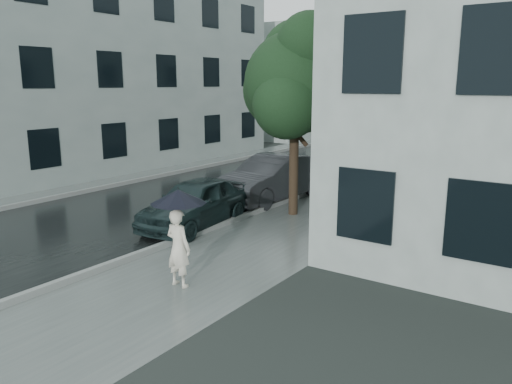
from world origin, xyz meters
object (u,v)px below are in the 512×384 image
Objects in this scene: pedestrian at (178,248)px; car_near at (196,202)px; lamp_post at (347,112)px; street_tree at (297,82)px; car_far at (273,178)px.

pedestrian is 4.38m from car_near.
car_near is at bearing -50.76° from pedestrian.
lamp_post is at bearing 79.93° from car_near.
lamp_post is 9.00m from car_near.
street_tree is 1.20× the size of lamp_post.
pedestrian reaches higher than car_far.
car_near is (-2.64, 3.49, -0.12)m from pedestrian.
pedestrian is 0.40× the size of car_near.
street_tree reaches higher than car_near.
lamp_post is at bearing 99.69° from street_tree.
pedestrian is 12.53m from lamp_post.
car_far is at bearing -68.77° from pedestrian.
street_tree reaches higher than pedestrian.
car_far reaches higher than car_near.
lamp_post is 5.18m from car_far.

